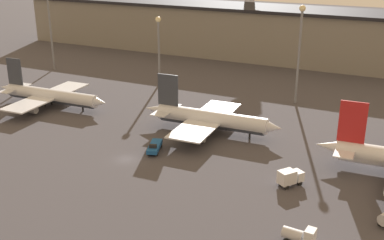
{
  "coord_description": "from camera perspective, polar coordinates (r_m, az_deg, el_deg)",
  "views": [
    {
      "loc": [
        55.13,
        -79.38,
        44.63
      ],
      "look_at": [
        9.21,
        14.13,
        6.0
      ],
      "focal_mm": 45.0,
      "sensor_mm": 36.0,
      "label": 1
    }
  ],
  "objects": [
    {
      "name": "ground",
      "position": [
        106.45,
        -7.85,
        -4.65
      ],
      "size": [
        600.0,
        600.0,
        0.0
      ],
      "primitive_type": "plane",
      "color": "#423F44"
    },
    {
      "name": "terminal_building",
      "position": [
        197.25,
        9.67,
        10.07
      ],
      "size": [
        227.69,
        25.04,
        20.68
      ],
      "color": "gray",
      "rests_on": "ground"
    },
    {
      "name": "airplane_0",
      "position": [
        143.97,
        -16.47,
        2.79
      ],
      "size": [
        37.43,
        30.25,
        13.06
      ],
      "rotation": [
        0.0,
        0.0,
        0.05
      ],
      "color": "silver",
      "rests_on": "ground"
    },
    {
      "name": "airplane_1",
      "position": [
        118.92,
        2.12,
        0.12
      ],
      "size": [
        36.23,
        29.84,
        13.7
      ],
      "rotation": [
        0.0,
        0.0,
        0.05
      ],
      "color": "silver",
      "rests_on": "ground"
    },
    {
      "name": "service_vehicle_0",
      "position": [
        95.77,
        11.51,
        -6.64
      ],
      "size": [
        4.84,
        5.51,
        3.32
      ],
      "rotation": [
        0.0,
        0.0,
        0.96
      ],
      "color": "white",
      "rests_on": "ground"
    },
    {
      "name": "service_vehicle_2",
      "position": [
        109.26,
        -4.46,
        -3.18
      ],
      "size": [
        4.68,
        7.75,
        2.42
      ],
      "rotation": [
        0.0,
        0.0,
        -1.23
      ],
      "color": "#195199",
      "rests_on": "ground"
    },
    {
      "name": "service_vehicle_3",
      "position": [
        78.72,
        12.64,
        -13.26
      ],
      "size": [
        5.23,
        2.45,
        3.36
      ],
      "rotation": [
        0.0,
        0.0,
        -0.08
      ],
      "color": "white",
      "rests_on": "ground"
    },
    {
      "name": "lamp_post_0",
      "position": [
        184.58,
        -16.5,
        11.01
      ],
      "size": [
        1.8,
        1.8,
        27.52
      ],
      "color": "slate",
      "rests_on": "ground"
    },
    {
      "name": "lamp_post_1",
      "position": [
        158.47,
        -3.97,
        9.31
      ],
      "size": [
        1.8,
        1.8,
        22.32
      ],
      "color": "slate",
      "rests_on": "ground"
    },
    {
      "name": "lamp_post_2",
      "position": [
        140.89,
        12.66,
        8.86
      ],
      "size": [
        1.8,
        1.8,
        28.37
      ],
      "color": "slate",
      "rests_on": "ground"
    }
  ]
}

